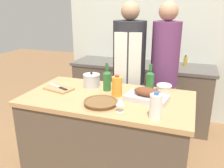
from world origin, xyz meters
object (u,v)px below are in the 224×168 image
at_px(wine_glass_left, 120,102).
at_px(person_cook_guest, 164,73).
at_px(milk_jug, 156,106).
at_px(roasting_pan, 147,95).
at_px(knife_chef, 58,87).
at_px(cutting_board, 59,89).
at_px(stock_pot, 92,80).
at_px(wicker_basket, 101,102).
at_px(wine_bottle_green, 107,80).
at_px(condiment_bottle_tall, 185,61).
at_px(mixing_bowl, 164,87).
at_px(juice_jug, 117,86).
at_px(condiment_bottle_short, 128,57).
at_px(wine_bottle_dark, 150,80).
at_px(person_cook_aproned, 129,72).

bearing_deg(wine_glass_left, person_cook_guest, 79.08).
distance_m(milk_jug, person_cook_guest, 1.04).
bearing_deg(roasting_pan, knife_chef, 179.96).
relative_size(cutting_board, knife_chef, 1.10).
bearing_deg(stock_pot, roasting_pan, -16.14).
bearing_deg(person_cook_guest, wine_glass_left, -83.54).
height_order(wicker_basket, wine_bottle_green, wine_bottle_green).
bearing_deg(wine_bottle_green, condiment_bottle_tall, 64.52).
bearing_deg(knife_chef, condiment_bottle_tall, 53.06).
bearing_deg(mixing_bowl, juice_jug, -145.14).
height_order(cutting_board, condiment_bottle_short, condiment_bottle_short).
distance_m(wine_bottle_green, wine_bottle_dark, 0.41).
bearing_deg(condiment_bottle_short, wicker_basket, -82.33).
distance_m(wine_bottle_dark, condiment_bottle_tall, 1.23).
height_order(cutting_board, milk_jug, milk_jug).
xyz_separation_m(condiment_bottle_short, person_cook_aproned, (0.20, -0.66, -0.03)).
distance_m(roasting_pan, person_cook_aproned, 0.76).
bearing_deg(milk_jug, condiment_bottle_short, 112.10).
bearing_deg(milk_jug, wicker_basket, 168.28).
bearing_deg(wine_glass_left, person_cook_aproned, 101.54).
bearing_deg(person_cook_aproned, condiment_bottle_short, 98.00).
height_order(roasting_pan, knife_chef, roasting_pan).
relative_size(stock_pot, person_cook_guest, 0.10).
height_order(wine_bottle_green, knife_chef, wine_bottle_green).
relative_size(mixing_bowl, person_cook_aproned, 0.08).
xyz_separation_m(wicker_basket, milk_jug, (0.46, -0.10, 0.07)).
distance_m(roasting_pan, mixing_bowl, 0.31).
relative_size(juice_jug, condiment_bottle_tall, 1.30).
bearing_deg(condiment_bottle_tall, roasting_pan, -99.20).
relative_size(wicker_basket, wine_bottle_dark, 1.12).
bearing_deg(stock_pot, wine_bottle_dark, 11.36).
height_order(roasting_pan, wicker_basket, roasting_pan).
height_order(cutting_board, mixing_bowl, mixing_bowl).
height_order(roasting_pan, condiment_bottle_tall, condiment_bottle_tall).
relative_size(knife_chef, condiment_bottle_tall, 1.85).
distance_m(roasting_pan, wine_bottle_dark, 0.29).
bearing_deg(person_cook_guest, wine_bottle_dark, -83.18).
distance_m(stock_pot, juice_jug, 0.35).
bearing_deg(wicker_basket, milk_jug, -11.72).
xyz_separation_m(stock_pot, wine_glass_left, (0.45, -0.48, 0.02)).
bearing_deg(milk_jug, person_cook_aproned, 115.27).
relative_size(wine_bottle_green, person_cook_aproned, 0.16).
bearing_deg(juice_jug, person_cook_aproned, 95.99).
bearing_deg(person_cook_aproned, wicker_basket, -98.33).
distance_m(cutting_board, milk_jug, 1.04).
bearing_deg(cutting_board, juice_jug, 3.35).
bearing_deg(wicker_basket, roasting_pan, 33.92).
xyz_separation_m(roasting_pan, milk_jug, (0.13, -0.32, 0.05)).
bearing_deg(mixing_bowl, roasting_pan, -110.66).
bearing_deg(condiment_bottle_tall, stock_pot, -122.44).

